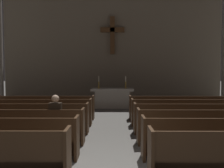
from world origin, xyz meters
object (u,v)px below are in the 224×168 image
at_px(altar, 112,97).
at_px(candlestick_right, 126,85).
at_px(pew_right_row_6, 179,107).
at_px(candlestick_left, 99,85).
at_px(pew_right_row_5, 187,112).
at_px(pew_left_row_4, 25,118).
at_px(pew_right_row_3, 211,126).
at_px(pew_left_row_5, 36,112).
at_px(pew_left_row_3, 11,126).
at_px(pew_right_row_4, 197,118).
at_px(lone_worshipper, 56,118).
at_px(pew_left_row_6, 45,107).

xyz_separation_m(altar, candlestick_right, (0.70, 0.00, 0.68)).
height_order(pew_right_row_6, candlestick_left, candlestick_left).
bearing_deg(pew_right_row_5, pew_right_row_6, 90.00).
bearing_deg(pew_left_row_4, pew_right_row_3, -12.02).
height_order(pew_left_row_5, pew_right_row_5, same).
bearing_deg(altar, pew_left_row_3, -112.35).
bearing_deg(pew_left_row_3, pew_right_row_4, 12.02).
distance_m(pew_left_row_4, altar, 5.99).
bearing_deg(candlestick_right, pew_left_row_4, -122.16).
relative_size(pew_left_row_4, candlestick_right, 6.13).
xyz_separation_m(pew_left_row_5, lone_worshipper, (1.22, -2.24, 0.22)).
bearing_deg(pew_left_row_3, pew_left_row_5, 90.00).
height_order(pew_left_row_4, pew_left_row_5, same).
xyz_separation_m(pew_right_row_3, lone_worshipper, (-4.13, 0.04, 0.22)).
bearing_deg(pew_right_row_3, pew_right_row_5, 90.00).
bearing_deg(pew_left_row_5, pew_right_row_6, 12.02).
height_order(pew_left_row_4, pew_right_row_6, same).
bearing_deg(candlestick_right, lone_worshipper, -108.46).
xyz_separation_m(pew_left_row_6, candlestick_left, (1.97, 3.09, 0.74)).
height_order(pew_left_row_6, pew_right_row_5, same).
height_order(pew_right_row_5, candlestick_left, candlestick_left).
distance_m(pew_right_row_4, pew_right_row_6, 2.28).
distance_m(pew_left_row_6, altar, 4.08).
height_order(pew_right_row_3, pew_right_row_5, same).
bearing_deg(lone_worshipper, pew_right_row_4, 14.91).
bearing_deg(pew_right_row_6, candlestick_right, 122.58).
distance_m(pew_left_row_3, pew_left_row_5, 2.28).
xyz_separation_m(pew_right_row_6, candlestick_right, (-1.97, 3.09, 0.74)).
height_order(pew_left_row_5, candlestick_left, candlestick_left).
xyz_separation_m(pew_left_row_3, lone_worshipper, (1.22, 0.04, 0.22)).
relative_size(pew_left_row_3, pew_left_row_5, 1.00).
distance_m(pew_right_row_3, lone_worshipper, 4.13).
height_order(pew_left_row_3, pew_right_row_5, same).
xyz_separation_m(pew_right_row_3, pew_right_row_5, (0.00, 2.28, 0.00)).
xyz_separation_m(altar, candlestick_left, (-0.70, 0.00, 0.68)).
xyz_separation_m(pew_left_row_3, pew_left_row_4, (0.00, 1.14, 0.00)).
xyz_separation_m(pew_left_row_4, candlestick_left, (1.97, 5.36, 0.74)).
relative_size(pew_right_row_3, candlestick_right, 6.13).
bearing_deg(pew_right_row_4, pew_left_row_6, 156.93).
xyz_separation_m(pew_right_row_5, altar, (-2.67, 4.22, 0.06)).
distance_m(altar, candlestick_right, 0.98).
height_order(pew_left_row_5, pew_right_row_6, same).
distance_m(pew_right_row_4, candlestick_left, 6.38).
bearing_deg(altar, pew_right_row_6, -49.12).
relative_size(pew_left_row_6, pew_right_row_4, 1.00).
relative_size(pew_right_row_4, pew_right_row_6, 1.00).
bearing_deg(pew_left_row_4, candlestick_left, 69.81).
xyz_separation_m(pew_left_row_5, candlestick_left, (1.97, 4.22, 0.74)).
xyz_separation_m(pew_left_row_5, pew_right_row_4, (5.34, -1.14, 0.00)).
height_order(pew_right_row_4, altar, altar).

